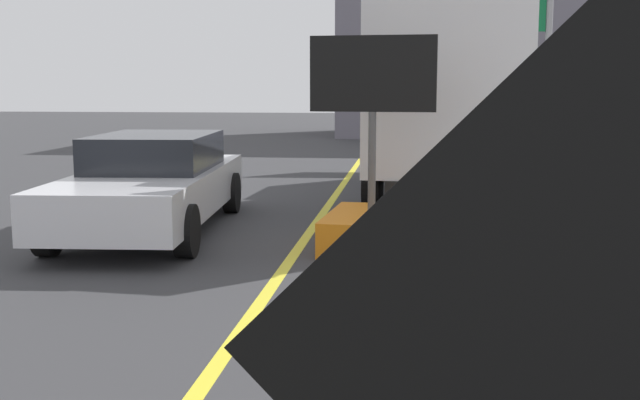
# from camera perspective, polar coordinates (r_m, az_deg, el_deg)

# --- Properties ---
(roadwork_sign) EXTENTS (1.63, 0.17, 2.33)m
(roadwork_sign) POSITION_cam_1_polar(r_m,az_deg,el_deg) (1.73, 20.62, -13.10)
(roadwork_sign) COLOR #593819
(roadwork_sign) RESTS_ON ground
(arrow_board_trailer) EXTENTS (1.60, 1.89, 2.70)m
(arrow_board_trailer) POSITION_cam_1_polar(r_m,az_deg,el_deg) (10.05, 3.78, -0.80)
(arrow_board_trailer) COLOR orange
(arrow_board_trailer) RESTS_ON ground
(box_truck) EXTENTS (2.94, 7.03, 3.46)m
(box_truck) POSITION_cam_1_polar(r_m,az_deg,el_deg) (14.43, 9.42, 7.41)
(box_truck) COLOR black
(box_truck) RESTS_ON ground
(pickup_car) EXTENTS (2.22, 5.25, 1.38)m
(pickup_car) POSITION_cam_1_polar(r_m,az_deg,el_deg) (11.44, -12.11, 1.26)
(pickup_car) COLOR silver
(pickup_car) RESTS_ON ground
(highway_guide_sign) EXTENTS (2.79, 0.31, 5.00)m
(highway_guide_sign) POSITION_cam_1_polar(r_m,az_deg,el_deg) (22.04, 14.37, 11.64)
(highway_guide_sign) COLOR gray
(highway_guide_sign) RESTS_ON ground
(far_building_block) EXTENTS (14.29, 6.16, 8.67)m
(far_building_block) POSITION_cam_1_polar(r_m,az_deg,el_deg) (33.56, 14.15, 12.02)
(far_building_block) COLOR slate
(far_building_block) RESTS_ON ground
(traffic_cone_mid_lane) EXTENTS (0.36, 0.36, 0.60)m
(traffic_cone_mid_lane) POSITION_cam_1_polar(r_m,az_deg,el_deg) (6.04, 3.98, -8.90)
(traffic_cone_mid_lane) COLOR black
(traffic_cone_mid_lane) RESTS_ON ground
(traffic_cone_far_lane) EXTENTS (0.36, 0.36, 0.64)m
(traffic_cone_far_lane) POSITION_cam_1_polar(r_m,az_deg,el_deg) (8.61, 5.63, -3.50)
(traffic_cone_far_lane) COLOR black
(traffic_cone_far_lane) RESTS_ON ground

